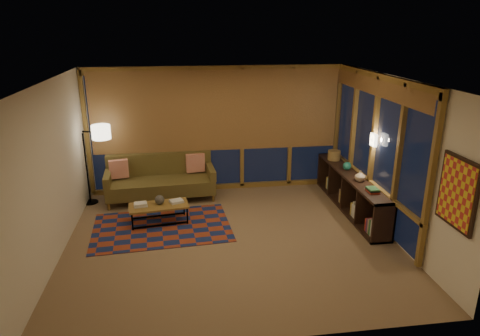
{
  "coord_description": "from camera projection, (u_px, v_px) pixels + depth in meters",
  "views": [
    {
      "loc": [
        -0.76,
        -6.5,
        3.5
      ],
      "look_at": [
        0.22,
        0.45,
        1.14
      ],
      "focal_mm": 32.0,
      "sensor_mm": 36.0,
      "label": 1
    }
  ],
  "objects": [
    {
      "name": "floor",
      "position": [
        231.0,
        240.0,
        7.32
      ],
      "size": [
        5.5,
        5.0,
        0.01
      ],
      "primitive_type": "cube",
      "color": "#9B805D",
      "rests_on": "ground"
    },
    {
      "name": "ceiling",
      "position": [
        230.0,
        80.0,
        6.46
      ],
      "size": [
        5.5,
        5.0,
        0.01
      ],
      "primitive_type": "cube",
      "color": "beige",
      "rests_on": "walls"
    },
    {
      "name": "walls",
      "position": [
        230.0,
        165.0,
        6.89
      ],
      "size": [
        5.51,
        5.01,
        2.7
      ],
      "color": "white",
      "rests_on": "floor"
    },
    {
      "name": "window_wall_back",
      "position": [
        217.0,
        130.0,
        9.17
      ],
      "size": [
        5.3,
        0.16,
        2.6
      ],
      "primitive_type": null,
      "color": "olive",
      "rests_on": "walls"
    },
    {
      "name": "window_wall_right",
      "position": [
        372.0,
        148.0,
        7.8
      ],
      "size": [
        0.16,
        3.7,
        2.6
      ],
      "primitive_type": null,
      "color": "olive",
      "rests_on": "walls"
    },
    {
      "name": "wall_art",
      "position": [
        457.0,
        193.0,
        5.48
      ],
      "size": [
        0.06,
        0.74,
        0.94
      ],
      "primitive_type": null,
      "color": "red",
      "rests_on": "walls"
    },
    {
      "name": "wall_sconce",
      "position": [
        374.0,
        140.0,
        7.59
      ],
      "size": [
        0.12,
        0.18,
        0.22
      ],
      "primitive_type": null,
      "color": "#FFF2CA",
      "rests_on": "walls"
    },
    {
      "name": "sofa",
      "position": [
        161.0,
        179.0,
        8.89
      ],
      "size": [
        2.26,
        1.04,
        0.9
      ],
      "primitive_type": null,
      "rotation": [
        0.0,
        0.0,
        0.07
      ],
      "color": "#4F4221",
      "rests_on": "floor"
    },
    {
      "name": "pillow_left",
      "position": [
        119.0,
        171.0,
        8.79
      ],
      "size": [
        0.4,
        0.21,
        0.38
      ],
      "primitive_type": null,
      "rotation": [
        0.0,
        0.0,
        0.23
      ],
      "color": "red",
      "rests_on": "sofa"
    },
    {
      "name": "pillow_right",
      "position": [
        195.0,
        164.0,
        9.18
      ],
      "size": [
        0.41,
        0.19,
        0.39
      ],
      "primitive_type": null,
      "rotation": [
        0.0,
        0.0,
        0.15
      ],
      "color": "red",
      "rests_on": "sofa"
    },
    {
      "name": "area_rug",
      "position": [
        162.0,
        227.0,
        7.75
      ],
      "size": [
        2.55,
        1.79,
        0.01
      ],
      "primitive_type": "cube",
      "rotation": [
        0.0,
        0.0,
        0.07
      ],
      "color": "maroon",
      "rests_on": "floor"
    },
    {
      "name": "coffee_table",
      "position": [
        159.0,
        214.0,
        7.89
      ],
      "size": [
        1.12,
        0.63,
        0.36
      ],
      "primitive_type": null,
      "rotation": [
        0.0,
        0.0,
        0.13
      ],
      "color": "olive",
      "rests_on": "floor"
    },
    {
      "name": "book_stack_a",
      "position": [
        141.0,
        204.0,
        7.77
      ],
      "size": [
        0.29,
        0.25,
        0.08
      ],
      "primitive_type": null,
      "rotation": [
        0.0,
        0.0,
        0.16
      ],
      "color": "silver",
      "rests_on": "coffee_table"
    },
    {
      "name": "book_stack_b",
      "position": [
        177.0,
        201.0,
        7.94
      ],
      "size": [
        0.27,
        0.24,
        0.04
      ],
      "primitive_type": null,
      "rotation": [
        0.0,
        0.0,
        0.37
      ],
      "color": "silver",
      "rests_on": "coffee_table"
    },
    {
      "name": "ceramic_pot",
      "position": [
        160.0,
        200.0,
        7.85
      ],
      "size": [
        0.23,
        0.23,
        0.18
      ],
      "primitive_type": "sphere",
      "rotation": [
        0.0,
        0.0,
        0.36
      ],
      "color": "black",
      "rests_on": "coffee_table"
    },
    {
      "name": "floor_lamp",
      "position": [
        86.0,
        165.0,
        8.57
      ],
      "size": [
        0.62,
        0.48,
        1.66
      ],
      "primitive_type": null,
      "rotation": [
        0.0,
        0.0,
        -0.24
      ],
      "color": "black",
      "rests_on": "floor"
    },
    {
      "name": "bookshelf",
      "position": [
        351.0,
        192.0,
        8.42
      ],
      "size": [
        0.4,
        2.92,
        0.73
      ],
      "primitive_type": null,
      "color": "#331B14",
      "rests_on": "floor"
    },
    {
      "name": "basket",
      "position": [
        334.0,
        155.0,
        9.18
      ],
      "size": [
        0.3,
        0.3,
        0.2
      ],
      "primitive_type": "cylinder",
      "rotation": [
        0.0,
        0.0,
        -0.14
      ],
      "color": "olive",
      "rests_on": "bookshelf"
    },
    {
      "name": "teal_bowl",
      "position": [
        347.0,
        166.0,
        8.53
      ],
      "size": [
        0.18,
        0.18,
        0.17
      ],
      "primitive_type": "sphere",
      "rotation": [
        0.0,
        0.0,
        0.12
      ],
      "color": "#207665",
      "rests_on": "bookshelf"
    },
    {
      "name": "vase",
      "position": [
        360.0,
        176.0,
        7.92
      ],
      "size": [
        0.24,
        0.24,
        0.2
      ],
      "primitive_type": "imported",
      "rotation": [
        0.0,
        0.0,
        0.29
      ],
      "color": "#C4AB8E",
      "rests_on": "bookshelf"
    },
    {
      "name": "shelf_book_stack",
      "position": [
        373.0,
        190.0,
        7.43
      ],
      "size": [
        0.24,
        0.29,
        0.07
      ],
      "primitive_type": null,
      "rotation": [
        0.0,
        0.0,
        -0.26
      ],
      "color": "silver",
      "rests_on": "bookshelf"
    }
  ]
}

